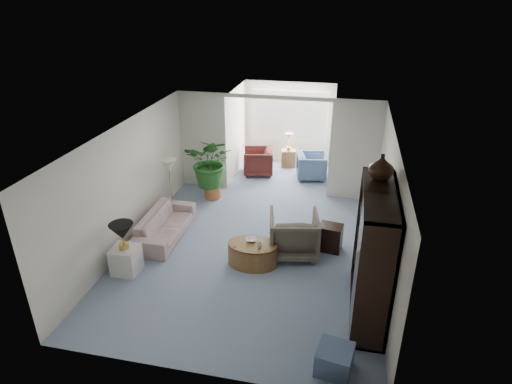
% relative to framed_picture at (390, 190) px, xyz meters
% --- Properties ---
extents(floor, '(6.00, 6.00, 0.00)m').
position_rel_framed_picture_xyz_m(floor, '(-2.46, 0.10, -1.70)').
color(floor, '#7F93A7').
rests_on(floor, ground).
extents(sunroom_floor, '(2.60, 2.60, 0.00)m').
position_rel_framed_picture_xyz_m(sunroom_floor, '(-2.46, 4.20, -1.70)').
color(sunroom_floor, '#7F93A7').
rests_on(sunroom_floor, ground).
extents(back_pier_left, '(1.20, 0.12, 2.50)m').
position_rel_framed_picture_xyz_m(back_pier_left, '(-4.36, 3.10, -0.45)').
color(back_pier_left, silver).
rests_on(back_pier_left, ground).
extents(back_pier_right, '(1.20, 0.12, 2.50)m').
position_rel_framed_picture_xyz_m(back_pier_right, '(-0.56, 3.10, -0.45)').
color(back_pier_right, silver).
rests_on(back_pier_right, ground).
extents(back_header, '(2.60, 0.12, 0.10)m').
position_rel_framed_picture_xyz_m(back_header, '(-2.46, 3.10, 0.75)').
color(back_header, silver).
rests_on(back_header, back_pier_left).
extents(window_pane, '(2.20, 0.02, 1.50)m').
position_rel_framed_picture_xyz_m(window_pane, '(-2.46, 5.28, -0.30)').
color(window_pane, white).
extents(window_blinds, '(2.20, 0.02, 1.50)m').
position_rel_framed_picture_xyz_m(window_blinds, '(-2.46, 5.25, -0.30)').
color(window_blinds, white).
extents(framed_picture, '(0.04, 0.50, 0.40)m').
position_rel_framed_picture_xyz_m(framed_picture, '(0.00, 0.00, 0.00)').
color(framed_picture, '#B9AB94').
extents(sofa, '(0.76, 1.89, 0.55)m').
position_rel_framed_picture_xyz_m(sofa, '(-4.36, 0.43, -1.43)').
color(sofa, '#BCAE9F').
rests_on(sofa, ground).
extents(end_table, '(0.47, 0.47, 0.51)m').
position_rel_framed_picture_xyz_m(end_table, '(-4.56, -0.92, -1.44)').
color(end_table, silver).
rests_on(end_table, ground).
extents(table_lamp, '(0.44, 0.44, 0.30)m').
position_rel_framed_picture_xyz_m(table_lamp, '(-4.56, -0.92, -0.84)').
color(table_lamp, black).
rests_on(table_lamp, end_table).
extents(floor_lamp, '(0.36, 0.36, 0.28)m').
position_rel_framed_picture_xyz_m(floor_lamp, '(-4.56, 1.30, -0.45)').
color(floor_lamp, beige).
rests_on(floor_lamp, ground).
extents(coffee_table, '(1.16, 1.16, 0.45)m').
position_rel_framed_picture_xyz_m(coffee_table, '(-2.33, -0.19, -1.47)').
color(coffee_table, olive).
rests_on(coffee_table, ground).
extents(coffee_bowl, '(0.25, 0.25, 0.05)m').
position_rel_framed_picture_xyz_m(coffee_bowl, '(-2.38, -0.09, -1.22)').
color(coffee_bowl, white).
rests_on(coffee_bowl, coffee_table).
extents(coffee_cup, '(0.13, 0.13, 0.10)m').
position_rel_framed_picture_xyz_m(coffee_cup, '(-2.18, -0.29, -1.20)').
color(coffee_cup, '#B6B39F').
rests_on(coffee_cup, coffee_table).
extents(wingback_chair, '(1.09, 1.12, 0.87)m').
position_rel_framed_picture_xyz_m(wingback_chair, '(-1.63, 0.34, -1.26)').
color(wingback_chair, '#645C4F').
rests_on(wingback_chair, ground).
extents(side_table_dark, '(0.50, 0.43, 0.54)m').
position_rel_framed_picture_xyz_m(side_table_dark, '(-0.93, 0.64, -1.43)').
color(side_table_dark, black).
rests_on(side_table_dark, ground).
extents(entertainment_cabinet, '(0.51, 1.92, 2.13)m').
position_rel_framed_picture_xyz_m(entertainment_cabinet, '(-0.23, -1.05, -0.63)').
color(entertainment_cabinet, black).
rests_on(entertainment_cabinet, ground).
extents(cabinet_urn, '(0.38, 0.38, 0.40)m').
position_rel_framed_picture_xyz_m(cabinet_urn, '(-0.23, -0.55, 0.63)').
color(cabinet_urn, black).
rests_on(cabinet_urn, entertainment_cabinet).
extents(ottoman, '(0.55, 0.55, 0.38)m').
position_rel_framed_picture_xyz_m(ottoman, '(-0.68, -2.44, -1.51)').
color(ottoman, slate).
rests_on(ottoman, ground).
extents(plant_pot, '(0.40, 0.40, 0.32)m').
position_rel_framed_picture_xyz_m(plant_pot, '(-3.95, 2.42, -1.54)').
color(plant_pot, '#A96131').
rests_on(plant_pot, ground).
extents(house_plant, '(1.17, 1.01, 1.30)m').
position_rel_framed_picture_xyz_m(house_plant, '(-3.95, 2.42, -0.73)').
color(house_plant, '#22591E').
rests_on(house_plant, plant_pot).
extents(sunroom_chair_blue, '(0.92, 0.90, 0.71)m').
position_rel_framed_picture_xyz_m(sunroom_chair_blue, '(-1.65, 4.17, -1.34)').
color(sunroom_chair_blue, slate).
rests_on(sunroom_chair_blue, ground).
extents(sunroom_chair_maroon, '(0.95, 0.93, 0.74)m').
position_rel_framed_picture_xyz_m(sunroom_chair_maroon, '(-3.15, 4.17, -1.33)').
color(sunroom_chair_maroon, '#501D1B').
rests_on(sunroom_chair_maroon, ground).
extents(sunroom_table, '(0.46, 0.39, 0.50)m').
position_rel_framed_picture_xyz_m(sunroom_table, '(-2.40, 4.92, -1.45)').
color(sunroom_table, olive).
rests_on(sunroom_table, ground).
extents(shelf_clutter, '(0.30, 0.96, 1.06)m').
position_rel_framed_picture_xyz_m(shelf_clutter, '(-0.28, -1.31, -0.72)').
color(shelf_clutter, '#43423E').
rests_on(shelf_clutter, entertainment_cabinet).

